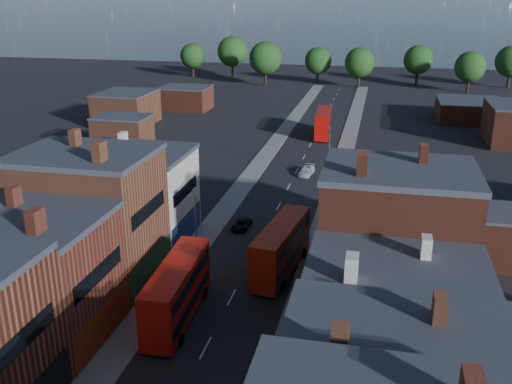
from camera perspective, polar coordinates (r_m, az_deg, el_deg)
The scene contains 10 objects.
pavement_west at distance 77.28m, azimuth -2.20°, elevation -0.51°, with size 3.00×200.00×0.12m, color gray.
pavement_east at distance 75.22m, azimuth 7.43°, elevation -1.23°, with size 3.00×200.00×0.12m, color gray.
lamp_post_2 at distance 57.38m, azimuth -6.03°, elevation -2.88°, with size 0.25×0.70×8.12m.
lamp_post_3 at distance 83.41m, azimuth 7.33°, elevation 4.19°, with size 0.25×0.70×8.12m.
bus_0 at distance 48.87m, azimuth -7.88°, elevation -9.71°, with size 3.35×11.80×5.05m.
bus_1 at distance 56.19m, azimuth 2.54°, elevation -5.50°, with size 4.16×11.89×5.03m.
bus_2 at distance 110.60m, azimuth 6.74°, elevation 6.90°, with size 3.37×11.67×4.99m.
car_2 at distance 67.11m, azimuth -1.47°, elevation -3.24°, with size 1.76×3.82×1.06m, color black.
car_3 at distance 87.03m, azimuth 5.09°, elevation 2.13°, with size 1.80×4.42×1.28m, color silver.
ped_1 at distance 48.31m, azimuth -11.00°, elevation -12.78°, with size 0.77×0.42×1.58m, color #47221C.
Camera 1 is at (12.08, -20.26, 26.33)m, focal length 40.00 mm.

